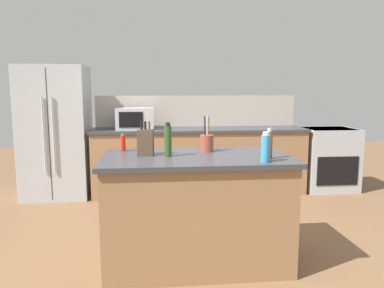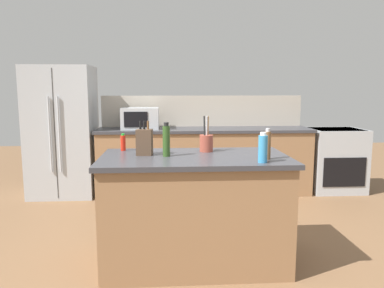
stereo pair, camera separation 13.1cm
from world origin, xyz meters
name	(u,v)px [view 1 (the left image)]	position (x,y,z in m)	size (l,w,h in m)	color
ground_plane	(196,261)	(0.00, 0.00, 0.00)	(14.00, 14.00, 0.00)	brown
back_counter_run	(199,161)	(0.30, 2.20, 0.47)	(3.04, 0.66, 0.94)	#936B47
wall_backsplash	(197,111)	(0.30, 2.52, 1.17)	(3.00, 0.03, 0.46)	#B2A899
kitchen_island	(196,209)	(0.00, 0.00, 0.47)	(1.58, 0.88, 0.94)	#936B47
refrigerator	(56,132)	(-1.70, 2.25, 0.91)	(0.89, 0.75, 1.81)	#ADB2B7
range_oven	(328,158)	(2.24, 2.20, 0.47)	(0.76, 0.65, 0.92)	#ADB2B7
microwave	(135,119)	(-0.61, 2.20, 1.09)	(0.52, 0.39, 0.30)	#ADB2B7
knife_block	(146,142)	(-0.42, 0.07, 1.05)	(0.14, 0.12, 0.29)	#4C3828
utensil_crock	(207,142)	(0.12, 0.22, 1.02)	(0.12, 0.12, 0.32)	brown
hot_sauce_bottle	(123,143)	(-0.63, 0.32, 1.01)	(0.05, 0.05, 0.16)	red
pepper_grinder	(269,144)	(0.57, -0.19, 1.06)	(0.05, 0.05, 0.25)	brown
olive_oil_bottle	(168,141)	(-0.24, 0.00, 1.07)	(0.06, 0.06, 0.28)	#2D4C1E
dish_soap_bottle	(265,148)	(0.50, -0.32, 1.05)	(0.07, 0.07, 0.23)	#3384BC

